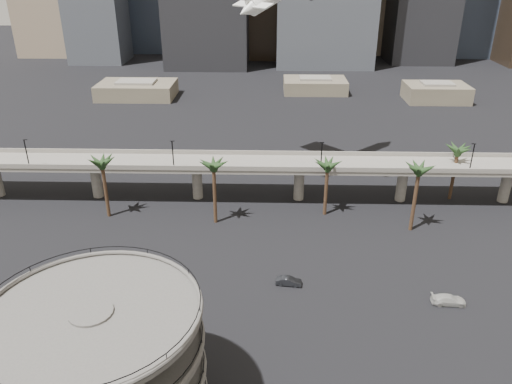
{
  "coord_description": "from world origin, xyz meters",
  "views": [
    {
      "loc": [
        4.39,
        -42.91,
        47.97
      ],
      "look_at": [
        2.47,
        28.0,
        14.32
      ],
      "focal_mm": 35.0,
      "sensor_mm": 36.0,
      "label": 1
    }
  ],
  "objects_px": {
    "parking_ramp": "(99,361)",
    "car_a": "(180,301)",
    "overpass": "(248,167)",
    "car_b": "(289,281)",
    "car_c": "(449,300)"
  },
  "relations": [
    {
      "from": "parking_ramp",
      "to": "car_c",
      "type": "xyz_separation_m",
      "value": [
        44.98,
        23.21,
        -9.09
      ]
    },
    {
      "from": "car_a",
      "to": "car_c",
      "type": "relative_size",
      "value": 0.76
    },
    {
      "from": "car_b",
      "to": "overpass",
      "type": "bearing_deg",
      "value": 21.12
    },
    {
      "from": "car_a",
      "to": "car_c",
      "type": "distance_m",
      "value": 40.86
    },
    {
      "from": "overpass",
      "to": "car_a",
      "type": "height_order",
      "value": "overpass"
    },
    {
      "from": "overpass",
      "to": "car_b",
      "type": "relative_size",
      "value": 31.01
    },
    {
      "from": "overpass",
      "to": "car_c",
      "type": "distance_m",
      "value": 48.45
    },
    {
      "from": "parking_ramp",
      "to": "car_b",
      "type": "xyz_separation_m",
      "value": [
        20.85,
        27.42,
        -9.14
      ]
    },
    {
      "from": "overpass",
      "to": "car_b",
      "type": "bearing_deg",
      "value": -76.04
    },
    {
      "from": "car_a",
      "to": "car_c",
      "type": "height_order",
      "value": "car_c"
    },
    {
      "from": "parking_ramp",
      "to": "car_b",
      "type": "relative_size",
      "value": 5.3
    },
    {
      "from": "parking_ramp",
      "to": "car_b",
      "type": "distance_m",
      "value": 35.64
    },
    {
      "from": "parking_ramp",
      "to": "car_a",
      "type": "distance_m",
      "value": 24.07
    },
    {
      "from": "parking_ramp",
      "to": "car_b",
      "type": "bearing_deg",
      "value": 52.75
    },
    {
      "from": "car_b",
      "to": "car_c",
      "type": "distance_m",
      "value": 24.5
    }
  ]
}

